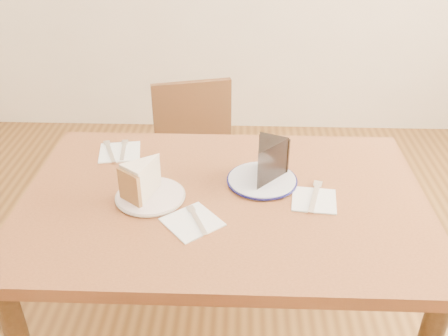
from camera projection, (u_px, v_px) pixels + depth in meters
table at (224, 223)px, 1.53m from camera, size 1.20×0.80×0.75m
chair_far at (199, 170)px, 2.18m from camera, size 0.49×0.49×0.82m
plate_cream at (150, 196)px, 1.47m from camera, size 0.20×0.20×0.01m
plate_navy at (262, 180)px, 1.55m from camera, size 0.21×0.21×0.01m
carrot_cake at (146, 179)px, 1.45m from camera, size 0.14×0.14×0.10m
chocolate_cake at (266, 164)px, 1.51m from camera, size 0.14×0.16×0.11m
napkin_cream at (192, 222)px, 1.37m from camera, size 0.19×0.19×0.00m
napkin_navy at (314, 200)px, 1.46m from camera, size 0.14×0.14×0.00m
napkin_spare at (120, 152)px, 1.71m from camera, size 0.16×0.16×0.00m
fork_cream at (197, 220)px, 1.37m from camera, size 0.07×0.13×0.00m
knife_navy at (315, 197)px, 1.47m from camera, size 0.06×0.17×0.00m
fork_spare at (124, 150)px, 1.71m from camera, size 0.03×0.14×0.00m
knife_spare at (110, 152)px, 1.70m from camera, size 0.07×0.15×0.00m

